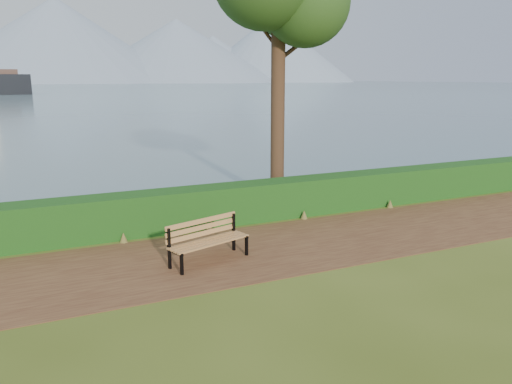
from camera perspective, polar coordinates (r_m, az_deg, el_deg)
name	(u,v)px	position (r m, az deg, el deg)	size (l,w,h in m)	color
ground	(287,250)	(11.13, 3.57, -6.69)	(140.00, 140.00, 0.00)	#475518
path	(281,246)	(11.38, 2.86, -6.21)	(40.00, 3.40, 0.01)	#4E2A1B
hedge	(242,203)	(13.24, -1.67, -1.21)	(32.00, 0.85, 1.00)	#154413
water	(36,86)	(269.32, -23.81, 11.06)	(700.00, 510.00, 0.00)	#486473
mountains	(15,44)	(416.01, -25.87, 14.98)	(585.00, 190.00, 70.00)	#7A8DA3
bench	(207,238)	(10.40, -5.67, -5.20)	(1.83, 1.01, 0.89)	black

